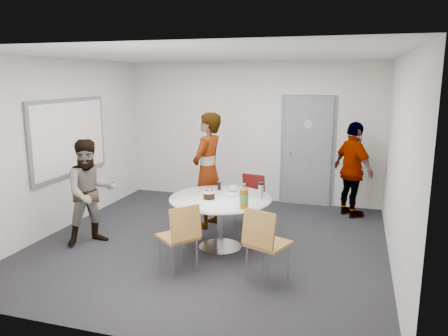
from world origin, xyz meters
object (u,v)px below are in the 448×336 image
(person_left, at_px, (91,192))
(person_right, at_px, (353,170))
(whiteboard, at_px, (70,138))
(table, at_px, (222,205))
(chair_near_left, at_px, (181,232))
(door, at_px, (307,152))
(chair_far, at_px, (251,195))
(person_main, at_px, (208,170))
(chair_near_right, at_px, (264,238))

(person_left, relative_size, person_right, 0.93)
(whiteboard, distance_m, table, 2.82)
(chair_near_left, relative_size, person_right, 0.54)
(door, distance_m, person_left, 4.06)
(person_left, bearing_deg, chair_far, -12.21)
(person_right, bearing_deg, person_main, 80.63)
(whiteboard, distance_m, chair_near_left, 2.89)
(person_left, distance_m, person_right, 4.36)
(door, xyz_separation_m, chair_near_left, (-1.11, -3.54, -0.48))
(chair_near_left, xyz_separation_m, person_right, (1.96, 3.00, 0.29))
(door, xyz_separation_m, chair_near_right, (-0.08, -3.50, -0.46))
(table, distance_m, person_right, 2.71)
(table, distance_m, chair_near_right, 1.20)
(door, distance_m, table, 2.78)
(door, bearing_deg, person_left, -133.02)
(whiteboard, bearing_deg, chair_near_right, -19.34)
(table, xyz_separation_m, person_main, (-0.51, 0.86, 0.28))
(chair_far, relative_size, person_main, 0.45)
(chair_near_right, bearing_deg, chair_far, 128.81)
(person_main, bearing_deg, whiteboard, -67.38)
(whiteboard, distance_m, person_right, 4.78)
(chair_far, xyz_separation_m, person_left, (-2.04, -1.47, 0.26))
(chair_near_right, height_order, person_right, person_right)
(chair_near_right, bearing_deg, chair_near_left, -157.06)
(whiteboard, distance_m, person_main, 2.30)
(person_left, bearing_deg, person_right, -14.09)
(door, relative_size, table, 1.48)
(chair_far, bearing_deg, chair_near_left, 88.40)
(chair_far, bearing_deg, person_left, 44.96)
(person_main, bearing_deg, chair_near_right, 45.74)
(door, height_order, person_main, door)
(table, relative_size, person_left, 0.93)
(door, bearing_deg, chair_far, -115.94)
(person_main, bearing_deg, chair_far, 120.78)
(table, xyz_separation_m, chair_far, (0.15, 1.12, -0.14))
(door, xyz_separation_m, person_right, (0.85, -0.53, -0.19))
(whiteboard, bearing_deg, chair_far, 15.56)
(door, height_order, person_left, door)
(whiteboard, xyz_separation_m, person_left, (0.80, -0.68, -0.68))
(person_main, bearing_deg, table, 39.75)
(person_main, relative_size, person_left, 1.21)
(table, distance_m, chair_far, 1.14)
(whiteboard, xyz_separation_m, chair_far, (2.83, 0.79, -0.94))
(person_main, relative_size, person_right, 1.12)
(door, height_order, person_right, door)
(person_main, bearing_deg, chair_near_left, 17.70)
(chair_near_left, bearing_deg, whiteboard, 101.06)
(chair_far, distance_m, person_main, 0.83)
(chair_near_left, height_order, chair_near_right, chair_near_right)
(chair_near_left, bearing_deg, person_right, 5.00)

